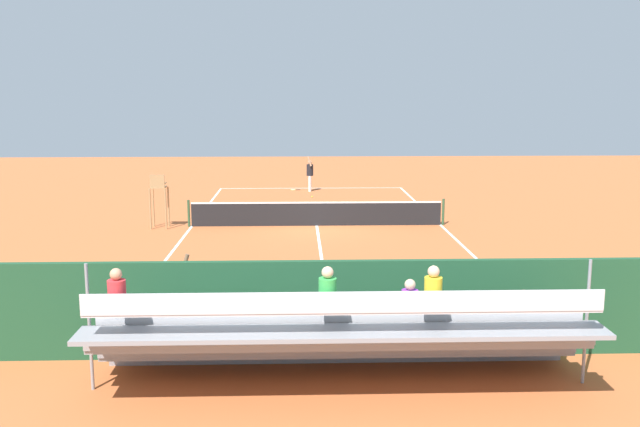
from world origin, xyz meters
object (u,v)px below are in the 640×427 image
Objects in this scene: courtside_bench at (476,317)px; tennis_ball_near at (312,197)px; equipment_bag at (388,336)px; bleacher_stand at (344,335)px; tennis_racket at (293,190)px; tennis_net at (317,213)px; umpire_chair at (159,195)px; tennis_player at (310,173)px; line_judge at (186,298)px.

courtside_bench is 21.11m from tennis_ball_near.
courtside_bench is 1.95m from equipment_bag.
courtside_bench is (-2.99, -2.10, -0.38)m from bleacher_stand.
tennis_racket is 8.64× the size of tennis_ball_near.
equipment_bag is (-1.08, -1.97, -0.76)m from bleacher_stand.
tennis_net is at bearing 95.50° from tennis_racket.
umpire_chair reaches higher than tennis_ball_near.
bleacher_stand reaches higher than umpire_chair.
bleacher_stand is 25.66m from tennis_racket.
tennis_net reaches higher than equipment_bag.
tennis_player is (0.15, -25.14, 0.08)m from bleacher_stand.
tennis_racket is (1.05, -25.62, -0.92)m from bleacher_stand.
tennis_net is 13.58m from line_judge.
tennis_net is at bearing -77.04° from courtside_bench.
umpire_chair is 2.38× the size of equipment_bag.
tennis_net is 10.31m from tennis_racket.
bleacher_stand is 15.89× the size of tennis_racket.
umpire_chair is at bearing -60.74° from equipment_bag.
tennis_net is at bearing -85.13° from equipment_bag.
courtside_bench is at bearing 102.96° from tennis_net.
bleacher_stand reaches higher than equipment_bag.
tennis_net is 5.72× the size of courtside_bench.
tennis_racket is 2.81m from tennis_ball_near.
equipment_bag is 0.47× the size of line_judge.
umpire_chair reaches higher than tennis_player.
umpire_chair is at bearing 51.99° from tennis_ball_near.
tennis_ball_near is (3.08, -20.88, -0.53)m from courtside_bench.
tennis_racket is at bearing -116.30° from umpire_chair.
line_judge is at bearing 81.44° from tennis_ball_near.
equipment_bag is at bearing 95.14° from tennis_racket.
bleacher_stand is 10.07× the size of equipment_bag.
line_judge is (3.06, 22.98, 0.00)m from tennis_player.
tennis_net is 5.35× the size of line_judge.
tennis_racket is at bearing -84.50° from tennis_net.
tennis_net is 1.14× the size of bleacher_stand.
umpire_chair is 32.42× the size of tennis_ball_near.
equipment_bag is at bearing 94.87° from tennis_net.
tennis_racket is at bearing -87.66° from bleacher_stand.
tennis_net is 11.44× the size of equipment_bag.
umpire_chair is 1.19× the size of courtside_bench.
equipment_bag is 0.47× the size of tennis_player.
umpire_chair is (6.26, -15.07, 0.37)m from bleacher_stand.
tennis_racket is (4.04, -23.52, -0.54)m from courtside_bench.
tennis_ball_near is at bearing -81.61° from courtside_bench.
courtside_bench is 23.87m from tennis_racket.
umpire_chair reaches higher than courtside_bench.
tennis_ball_near is at bearing -128.01° from umpire_chair.
line_judge is (2.17, 23.45, 1.00)m from tennis_racket.
bleacher_stand reaches higher than courtside_bench.
tennis_player is at bearing -89.65° from bleacher_stand.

